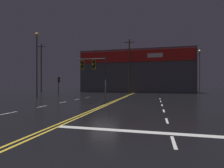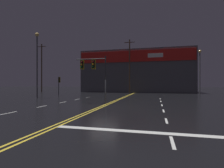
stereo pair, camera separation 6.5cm
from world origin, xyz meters
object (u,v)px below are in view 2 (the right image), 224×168
traffic_signal_median (93,68)px  streetlight_far_right (200,66)px  streetlight_near_right (37,56)px  traffic_signal_corner_northwest (59,82)px

traffic_signal_median → streetlight_far_right: 25.39m
streetlight_near_right → traffic_signal_median: bearing=-25.8°
traffic_signal_median → streetlight_far_right: size_ratio=0.55×
traffic_signal_median → traffic_signal_corner_northwest: traffic_signal_median is taller
streetlight_near_right → streetlight_far_right: streetlight_near_right is taller
traffic_signal_median → traffic_signal_corner_northwest: size_ratio=1.49×
traffic_signal_median → streetlight_near_right: bearing=154.2°
traffic_signal_median → streetlight_far_right: (14.63, 20.65, 1.99)m
traffic_signal_median → streetlight_near_right: 11.85m
traffic_signal_corner_northwest → streetlight_far_right: bearing=22.4°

